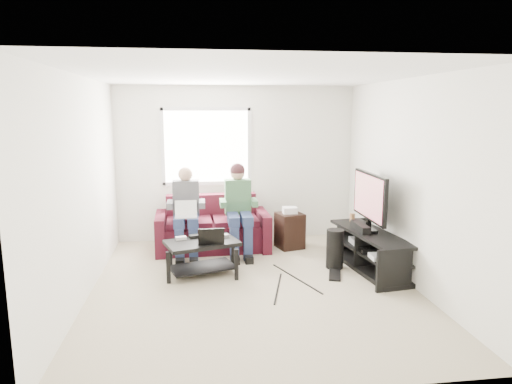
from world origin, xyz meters
TOP-DOWN VIEW (x-y plane):
  - floor at (0.00, 0.00)m, footprint 4.50×4.50m
  - ceiling at (0.00, 0.00)m, footprint 4.50×4.50m
  - wall_back at (0.00, 2.25)m, footprint 4.50×0.00m
  - wall_front at (0.00, -2.25)m, footprint 4.50×0.00m
  - wall_left at (-2.00, 0.00)m, footprint 0.00×4.50m
  - wall_right at (2.00, 0.00)m, footprint 0.00×4.50m
  - window at (-0.50, 2.23)m, footprint 1.48×0.04m
  - sofa at (-0.45, 1.71)m, footprint 1.80×0.91m
  - person_left at (-0.85, 1.40)m, footprint 0.40×0.71m
  - person_right at (-0.05, 1.42)m, footprint 0.40×0.71m
  - laptop_silver at (-0.85, 1.18)m, footprint 0.35×0.27m
  - coffee_table at (-0.63, 0.52)m, footprint 1.06×0.82m
  - laptop_black at (-0.51, 0.44)m, footprint 0.40×0.34m
  - controller_a at (-0.91, 0.64)m, footprint 0.16×0.12m
  - controller_b at (-0.73, 0.70)m, footprint 0.16×0.13m
  - controller_c at (-0.33, 0.67)m, footprint 0.16×0.14m
  - tv_stand at (1.70, 0.42)m, footprint 0.70×1.68m
  - tv at (1.70, 0.52)m, footprint 0.12×1.10m
  - soundbar at (1.58, 0.52)m, footprint 0.12×0.50m
  - drink_cup at (1.65, 1.05)m, footprint 0.08×0.08m
  - console_white at (1.70, 0.02)m, footprint 0.30×0.22m
  - console_grey at (1.70, 0.72)m, footprint 0.34×0.26m
  - console_black at (1.70, 0.37)m, footprint 0.38×0.30m
  - subwoofer at (1.23, 0.55)m, footprint 0.24×0.24m
  - keyboard_floor at (1.14, 0.25)m, footprint 0.29×0.49m
  - end_table at (0.79, 1.57)m, footprint 0.38×0.38m

SIDE VIEW (x-z plane):
  - floor at x=0.00m, z-range 0.00..0.00m
  - keyboard_floor at x=1.14m, z-range 0.00..0.03m
  - tv_stand at x=1.70m, z-range -0.03..0.51m
  - subwoofer at x=1.23m, z-range 0.00..0.55m
  - end_table at x=0.79m, z-range -0.03..0.64m
  - sofa at x=-0.45m, z-range -0.11..0.73m
  - console_white at x=1.70m, z-range 0.28..0.34m
  - console_black at x=1.70m, z-range 0.28..0.35m
  - console_grey at x=1.70m, z-range 0.28..0.36m
  - coffee_table at x=-0.63m, z-range 0.11..0.58m
  - controller_a at x=-0.91m, z-range 0.47..0.51m
  - controller_b at x=-0.73m, z-range 0.47..0.51m
  - controller_c at x=-0.33m, z-range 0.47..0.51m
  - soundbar at x=1.58m, z-range 0.54..0.64m
  - laptop_black at x=-0.51m, z-range 0.47..0.71m
  - drink_cup at x=1.65m, z-range 0.54..0.66m
  - laptop_silver at x=-0.85m, z-range 0.59..0.83m
  - person_left at x=-0.85m, z-range 0.06..1.41m
  - person_right at x=-0.05m, z-range 0.10..1.49m
  - tv at x=1.70m, z-range 0.59..1.40m
  - wall_back at x=0.00m, z-range -0.95..3.55m
  - wall_front at x=0.00m, z-range -0.95..3.55m
  - wall_left at x=-2.00m, z-range -0.95..3.55m
  - wall_right at x=2.00m, z-range -0.95..3.55m
  - window at x=-0.50m, z-range 0.96..2.24m
  - ceiling at x=0.00m, z-range 2.60..2.60m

